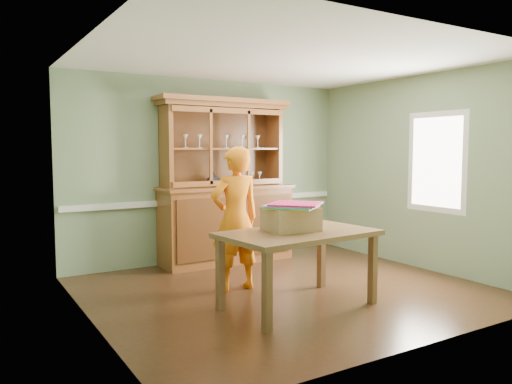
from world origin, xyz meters
TOP-DOWN VIEW (x-y plane):
  - floor at (0.00, 0.00)m, footprint 4.50×4.50m
  - ceiling at (0.00, 0.00)m, footprint 4.50×4.50m
  - wall_back at (0.00, 2.00)m, footprint 4.50×0.00m
  - wall_left at (-2.25, 0.00)m, footprint 0.00×4.00m
  - wall_right at (2.25, 0.00)m, footprint 0.00×4.00m
  - wall_front at (0.00, -2.00)m, footprint 4.50×0.00m
  - chair_rail at (0.00, 1.98)m, footprint 4.41×0.05m
  - framed_map at (-2.23, 0.30)m, footprint 0.03×0.60m
  - window_panel at (2.23, -0.30)m, footprint 0.03×0.96m
  - china_hutch at (0.09, 1.73)m, footprint 2.05×0.68m
  - dining_table at (-0.25, -0.57)m, footprint 1.70×1.11m
  - cardboard_box at (-0.28, -0.48)m, footprint 0.56×0.47m
  - kite_stack at (-0.27, -0.52)m, footprint 0.70×0.70m
  - person at (-0.51, 0.34)m, footprint 0.64×0.43m

SIDE VIEW (x-z plane):
  - floor at x=0.00m, z-range 0.00..0.00m
  - dining_table at x=-0.25m, z-range 0.31..1.12m
  - china_hutch at x=0.09m, z-range -0.36..2.05m
  - person at x=-0.51m, z-range 0.00..1.70m
  - chair_rail at x=0.00m, z-range 0.86..0.94m
  - cardboard_box at x=-0.28m, z-range 0.81..1.06m
  - kite_stack at x=-0.27m, z-range 1.06..1.11m
  - wall_back at x=0.00m, z-range -0.90..3.60m
  - wall_left at x=-2.25m, z-range -0.65..3.35m
  - wall_right at x=2.25m, z-range -0.65..3.35m
  - wall_front at x=0.00m, z-range -0.90..3.60m
  - window_panel at x=2.23m, z-range 0.82..2.18m
  - framed_map at x=-2.23m, z-range 1.32..1.78m
  - ceiling at x=0.00m, z-range 2.70..2.70m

